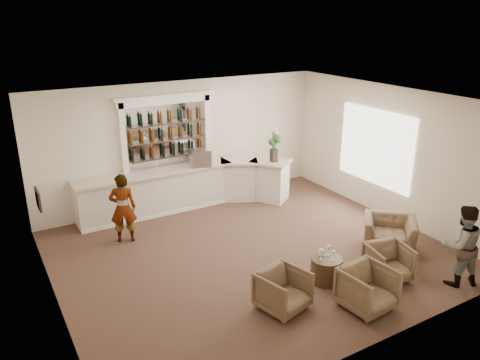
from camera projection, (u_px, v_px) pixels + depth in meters
name	position (u px, v px, depth m)	size (l,w,h in m)	color
ground	(252.00, 253.00, 10.17)	(8.00, 8.00, 0.00)	brown
room_shell	(242.00, 140.00, 10.03)	(8.04, 7.02, 3.32)	#EEDFC5
bar_counter	(188.00, 188.00, 12.33)	(5.72, 1.80, 1.14)	beige
back_bar_alcove	(167.00, 132.00, 12.01)	(2.64, 0.25, 3.00)	white
cocktail_table	(326.00, 270.00, 9.02)	(0.60, 0.60, 0.50)	#432D1D
sommelier	(123.00, 208.00, 10.44)	(0.59, 0.39, 1.62)	gray
guest	(461.00, 245.00, 8.77)	(0.78, 0.61, 1.61)	gray
armchair_left	(283.00, 291.00, 8.14)	(0.78, 0.80, 0.73)	brown
armchair_center	(367.00, 289.00, 8.15)	(0.83, 0.85, 0.78)	brown
armchair_right	(388.00, 262.00, 9.08)	(0.75, 0.77, 0.70)	brown
armchair_far	(389.00, 234.00, 10.26)	(1.09, 0.95, 0.71)	brown
espresso_machine	(200.00, 158.00, 12.18)	(0.50, 0.42, 0.44)	silver
flower_vase	(274.00, 143.00, 12.42)	(0.25, 0.25, 0.94)	black
wine_glass_bar_left	(156.00, 168.00, 11.75)	(0.07, 0.07, 0.21)	white
wine_glass_bar_right	(198.00, 162.00, 12.20)	(0.07, 0.07, 0.21)	white
wine_glass_tbl_a	(321.00, 254.00, 8.87)	(0.07, 0.07, 0.21)	white
wine_glass_tbl_b	(328.00, 250.00, 9.01)	(0.07, 0.07, 0.21)	white
wine_glass_tbl_c	(333.00, 256.00, 8.81)	(0.07, 0.07, 0.21)	white
napkin_holder	(321.00, 253.00, 9.02)	(0.08, 0.08, 0.12)	white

